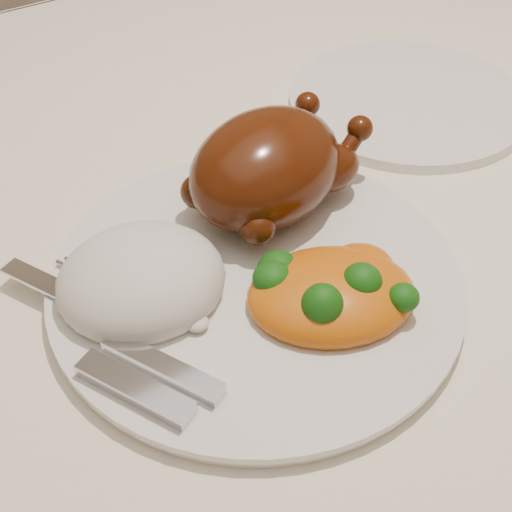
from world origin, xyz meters
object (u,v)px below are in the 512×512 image
dining_table (173,346)px  dinner_plate (256,282)px  roast_chicken (269,166)px  side_plate (407,101)px

dining_table → dinner_plate: dinner_plate is taller
roast_chicken → dinner_plate: bearing=-145.1°
side_plate → dining_table: bearing=-167.3°
side_plate → roast_chicken: bearing=-161.5°
dinner_plate → roast_chicken: (0.05, 0.06, 0.05)m
dinner_plate → side_plate: 0.30m
roast_chicken → side_plate: bearing=3.8°
dining_table → dinner_plate: bearing=-54.1°
dining_table → roast_chicken: roast_chicken is taller
side_plate → roast_chicken: size_ratio=1.34×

